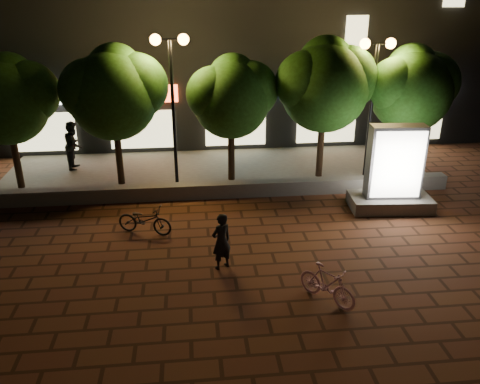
{
  "coord_description": "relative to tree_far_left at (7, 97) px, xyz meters",
  "views": [
    {
      "loc": [
        -0.96,
        -11.31,
        6.6
      ],
      "look_at": [
        0.4,
        1.5,
        1.19
      ],
      "focal_mm": 36.35,
      "sensor_mm": 36.0,
      "label": 1
    }
  ],
  "objects": [
    {
      "name": "street_lamp_left",
      "position": [
        5.45,
        -0.26,
        0.74
      ],
      "size": [
        1.26,
        0.36,
        5.18
      ],
      "color": "black",
      "rests_on": "sidewalk"
    },
    {
      "name": "scooter_pink",
      "position": [
        8.92,
        -7.76,
        -2.84
      ],
      "size": [
        1.27,
        1.43,
        0.9
      ],
      "primitive_type": "imported",
      "rotation": [
        0.0,
        0.0,
        0.68
      ],
      "color": "#BA7B98",
      "rests_on": "ground"
    },
    {
      "name": "retaining_wall",
      "position": [
        6.95,
        -1.46,
        -3.04
      ],
      "size": [
        16.0,
        0.45,
        0.5
      ],
      "primitive_type": "cube",
      "color": "slate",
      "rests_on": "ground"
    },
    {
      "name": "tree_far_left",
      "position": [
        0.0,
        0.0,
        0.0
      ],
      "size": [
        3.36,
        2.8,
        4.63
      ],
      "color": "#301E13",
      "rests_on": "sidewalk"
    },
    {
      "name": "building_block",
      "position": [
        6.94,
        7.53,
        1.7
      ],
      "size": [
        28.0,
        8.12,
        11.3
      ],
      "color": "black",
      "rests_on": "ground"
    },
    {
      "name": "tree_right",
      "position": [
        10.8,
        0.0,
        0.27
      ],
      "size": [
        3.72,
        3.1,
        5.07
      ],
      "color": "#301E13",
      "rests_on": "sidewalk"
    },
    {
      "name": "tree_mid",
      "position": [
        7.5,
        -0.0,
        -0.08
      ],
      "size": [
        3.24,
        2.7,
        4.5
      ],
      "color": "#301E13",
      "rests_on": "sidewalk"
    },
    {
      "name": "tree_far_right",
      "position": [
        14.0,
        0.0,
        0.08
      ],
      "size": [
        3.48,
        2.9,
        4.76
      ],
      "color": "#301E13",
      "rests_on": "sidewalk"
    },
    {
      "name": "tree_left",
      "position": [
        3.5,
        0.0,
        0.15
      ],
      "size": [
        3.6,
        3.0,
        4.89
      ],
      "color": "#301E13",
      "rests_on": "sidewalk"
    },
    {
      "name": "ad_kiosk",
      "position": [
        12.33,
        -3.01,
        -2.18
      ],
      "size": [
        2.64,
        1.46,
        2.77
      ],
      "color": "slate",
      "rests_on": "ground"
    },
    {
      "name": "street_lamp_right",
      "position": [
        12.45,
        -0.26,
        0.6
      ],
      "size": [
        1.26,
        0.36,
        4.98
      ],
      "color": "black",
      "rests_on": "sidewalk"
    },
    {
      "name": "rider",
      "position": [
        6.66,
        -6.06,
        -2.54
      ],
      "size": [
        0.66,
        0.59,
        1.51
      ],
      "primitive_type": "imported",
      "rotation": [
        0.0,
        0.0,
        3.67
      ],
      "color": "black",
      "rests_on": "ground"
    },
    {
      "name": "sidewalk",
      "position": [
        6.95,
        1.04,
        -3.25
      ],
      "size": [
        16.0,
        5.0,
        0.08
      ],
      "primitive_type": "cube",
      "color": "slate",
      "rests_on": "ground"
    },
    {
      "name": "ground",
      "position": [
        6.95,
        -5.46,
        -3.29
      ],
      "size": [
        80.0,
        80.0,
        0.0
      ],
      "primitive_type": "plane",
      "color": "#4F2A18",
      "rests_on": "ground"
    },
    {
      "name": "scooter_parked",
      "position": [
        4.58,
        -3.93,
        -2.86
      ],
      "size": [
        1.74,
        1.11,
        0.86
      ],
      "primitive_type": "imported",
      "rotation": [
        0.0,
        0.0,
        1.22
      ],
      "color": "black",
      "rests_on": "ground"
    },
    {
      "name": "pedestrian",
      "position": [
        1.5,
        1.8,
        -2.28
      ],
      "size": [
        0.72,
        0.92,
        1.87
      ],
      "primitive_type": "imported",
      "rotation": [
        0.0,
        0.0,
        1.56
      ],
      "color": "black",
      "rests_on": "sidewalk"
    }
  ]
}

